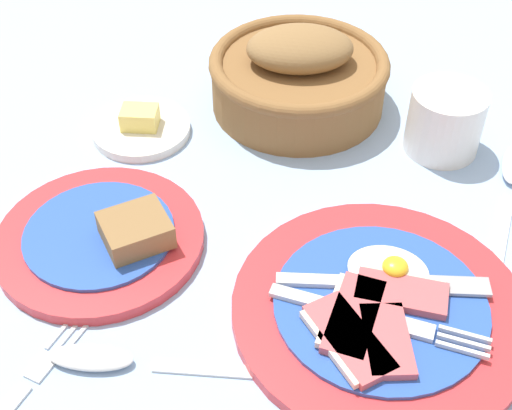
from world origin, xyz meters
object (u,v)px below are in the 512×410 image
sugar_cup (445,119)px  fork_on_cloth (11,402)px  breakfast_plate (379,308)px  bread_plate (104,237)px  bread_basket (299,75)px  butter_dish (141,127)px  teaspoon_by_saucer (124,361)px  teaspoon_near_cup (512,180)px

sugar_cup → fork_on_cloth: bearing=-125.4°
breakfast_plate → bread_plate: size_ratio=1.30×
bread_plate → bread_basket: 0.30m
bread_basket → fork_on_cloth: (-0.12, -0.45, -0.04)m
butter_dish → fork_on_cloth: (0.03, -0.35, -0.01)m
breakfast_plate → fork_on_cloth: size_ratio=1.38×
bread_plate → teaspoon_by_saucer: 0.14m
bread_basket → teaspoon_near_cup: bread_basket is taller
teaspoon_near_cup → fork_on_cloth: (-0.37, -0.37, -0.00)m
bread_basket → fork_on_cloth: bearing=-105.3°
fork_on_cloth → sugar_cup: bearing=-24.9°
breakfast_plate → butter_dish: 0.35m
teaspoon_near_cup → butter_dish: bearing=98.4°
bread_plate → butter_dish: bread_plate is taller
breakfast_plate → teaspoon_near_cup: (0.11, 0.21, -0.00)m
bread_plate → fork_on_cloth: 0.18m
breakfast_plate → teaspoon_near_cup: size_ratio=1.32×
teaspoon_by_saucer → bread_plate: bearing=-70.1°
butter_dish → fork_on_cloth: 0.35m
breakfast_plate → fork_on_cloth: bearing=-148.2°
breakfast_plate → bread_basket: size_ratio=1.24×
sugar_cup → teaspoon_by_saucer: (-0.22, -0.35, -0.03)m
fork_on_cloth → butter_dish: bearing=16.0°
bread_plate → teaspoon_near_cup: size_ratio=1.02×
fork_on_cloth → bread_basket: bearing=-4.9°
bread_plate → bread_basket: bearing=65.5°
breakfast_plate → sugar_cup: bearing=82.9°
sugar_cup → fork_on_cloth: sugar_cup is taller
bread_plate → bread_basket: size_ratio=0.96×
sugar_cup → butter_dish: bearing=-169.1°
bread_plate → fork_on_cloth: (0.00, -0.18, -0.01)m
bread_plate → butter_dish: (-0.03, 0.17, -0.00)m
butter_dish → teaspoon_by_saucer: 0.31m
butter_dish → fork_on_cloth: size_ratio=0.60×
butter_dish → teaspoon_near_cup: 0.40m
sugar_cup → teaspoon_near_cup: 0.09m
fork_on_cloth → teaspoon_by_saucer: bearing=-40.3°
teaspoon_by_saucer → teaspoon_near_cup: (0.30, 0.31, 0.00)m
sugar_cup → bread_basket: (-0.17, 0.04, 0.00)m
butter_dish → teaspoon_near_cup: size_ratio=0.57×
butter_dish → teaspoon_near_cup: (0.40, 0.02, -0.00)m
sugar_cup → fork_on_cloth: 0.51m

